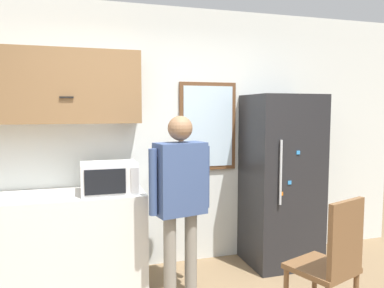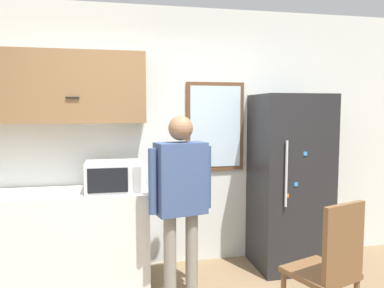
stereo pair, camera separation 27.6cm
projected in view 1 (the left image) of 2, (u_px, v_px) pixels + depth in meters
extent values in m
cube|color=silver|center=(151.00, 138.00, 3.89)|extent=(6.00, 0.06, 2.70)
cube|color=silver|center=(29.00, 245.00, 3.33)|extent=(2.05, 0.60, 0.89)
cube|color=olive|center=(24.00, 86.00, 3.34)|extent=(2.05, 0.31, 0.68)
cube|color=black|center=(66.00, 97.00, 3.30)|extent=(0.12, 0.01, 0.01)
cube|color=white|center=(109.00, 178.00, 3.41)|extent=(0.50, 0.36, 0.28)
cube|color=black|center=(105.00, 182.00, 3.22)|extent=(0.35, 0.01, 0.22)
cube|color=#B2B2B2|center=(135.00, 180.00, 3.29)|extent=(0.07, 0.01, 0.22)
cylinder|color=gray|center=(170.00, 258.00, 3.21)|extent=(0.11, 0.11, 0.75)
cylinder|color=gray|center=(191.00, 254.00, 3.31)|extent=(0.11, 0.11, 0.75)
cube|color=#384C7A|center=(180.00, 178.00, 3.20)|extent=(0.47, 0.31, 0.62)
sphere|color=#8C6647|center=(180.00, 128.00, 3.16)|extent=(0.21, 0.21, 0.21)
cylinder|color=#384C7A|center=(153.00, 182.00, 3.08)|extent=(0.07, 0.07, 0.55)
cylinder|color=#384C7A|center=(206.00, 177.00, 3.33)|extent=(0.07, 0.07, 0.55)
cube|color=#232326|center=(281.00, 180.00, 3.98)|extent=(0.72, 0.63, 1.80)
cylinder|color=silver|center=(281.00, 172.00, 3.59)|extent=(0.02, 0.02, 0.63)
cube|color=#338CDB|center=(298.00, 153.00, 3.64)|extent=(0.04, 0.01, 0.04)
cube|color=orange|center=(281.00, 194.00, 3.63)|extent=(0.04, 0.01, 0.04)
cube|color=#338CDB|center=(290.00, 183.00, 3.65)|extent=(0.04, 0.01, 0.04)
cube|color=brown|center=(321.00, 268.00, 2.81)|extent=(0.54, 0.54, 0.04)
cylinder|color=brown|center=(314.00, 283.00, 3.08)|extent=(0.04, 0.04, 0.44)
cube|color=brown|center=(346.00, 238.00, 2.63)|extent=(0.38, 0.17, 0.53)
cube|color=brown|center=(208.00, 126.00, 4.02)|extent=(0.63, 0.04, 0.94)
cube|color=silver|center=(208.00, 126.00, 4.00)|extent=(0.55, 0.01, 0.86)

